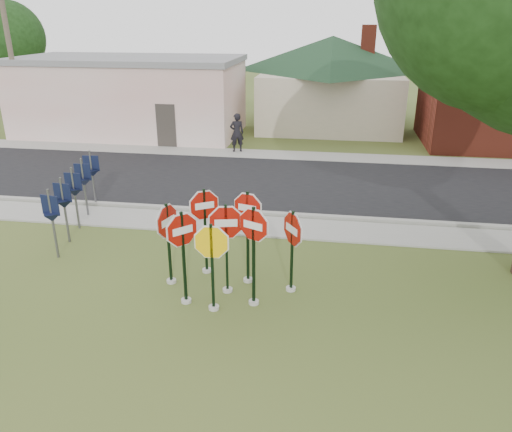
% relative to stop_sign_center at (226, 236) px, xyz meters
% --- Properties ---
extents(ground, '(120.00, 120.00, 0.00)m').
position_rel_stop_sign_center_xyz_m(ground, '(-0.04, -1.43, -1.47)').
color(ground, '#3D511E').
rests_on(ground, ground).
extents(sidewalk_near, '(60.00, 1.60, 0.06)m').
position_rel_stop_sign_center_xyz_m(sidewalk_near, '(-0.04, 4.07, -1.44)').
color(sidewalk_near, gray).
rests_on(sidewalk_near, ground).
extents(road, '(60.00, 7.00, 0.04)m').
position_rel_stop_sign_center_xyz_m(road, '(-0.04, 8.57, -1.45)').
color(road, black).
rests_on(road, ground).
extents(sidewalk_far, '(60.00, 1.60, 0.06)m').
position_rel_stop_sign_center_xyz_m(sidewalk_far, '(-0.04, 12.87, -1.44)').
color(sidewalk_far, gray).
rests_on(sidewalk_far, ground).
extents(curb, '(60.00, 0.20, 0.14)m').
position_rel_stop_sign_center_xyz_m(curb, '(-0.04, 5.07, -1.40)').
color(curb, gray).
rests_on(curb, ground).
extents(stop_sign_center, '(1.12, 0.27, 2.38)m').
position_rel_stop_sign_center_xyz_m(stop_sign_center, '(0.00, 0.00, 0.00)').
color(stop_sign_center, '#A7A69C').
rests_on(stop_sign_center, ground).
extents(stop_sign_yellow, '(1.08, 0.24, 2.22)m').
position_rel_stop_sign_center_xyz_m(stop_sign_yellow, '(-0.14, -0.83, -0.14)').
color(stop_sign_yellow, '#A7A69C').
rests_on(stop_sign_yellow, ground).
extents(stop_sign_left, '(0.75, 0.81, 2.38)m').
position_rel_stop_sign_center_xyz_m(stop_sign_left, '(-0.85, -0.64, -0.01)').
color(stop_sign_left, '#A7A69C').
rests_on(stop_sign_left, ground).
extents(stop_sign_right, '(0.97, 0.47, 2.52)m').
position_rel_stop_sign_center_xyz_m(stop_sign_right, '(0.72, -0.46, 0.09)').
color(stop_sign_right, '#A7A69C').
rests_on(stop_sign_right, ground).
extents(stop_sign_back_right, '(0.98, 0.30, 2.50)m').
position_rel_stop_sign_center_xyz_m(stop_sign_back_right, '(0.41, 0.57, 0.07)').
color(stop_sign_back_right, '#A7A69C').
rests_on(stop_sign_back_right, ground).
extents(stop_sign_back_left, '(0.90, 0.60, 2.40)m').
position_rel_stop_sign_center_xyz_m(stop_sign_back_left, '(-0.75, 0.90, 0.00)').
color(stop_sign_back_left, '#A7A69C').
rests_on(stop_sign_back_left, ground).
extents(stop_sign_far_right, '(0.65, 0.94, 2.19)m').
position_rel_stop_sign_center_xyz_m(stop_sign_far_right, '(1.52, 0.29, -0.14)').
color(stop_sign_far_right, '#A7A69C').
rests_on(stop_sign_far_right, ground).
extents(stop_sign_far_left, '(0.32, 1.10, 2.24)m').
position_rel_stop_sign_center_xyz_m(stop_sign_far_left, '(-1.49, 0.21, -0.11)').
color(stop_sign_far_left, '#A7A69C').
rests_on(stop_sign_far_left, ground).
extents(route_sign_row, '(1.43, 4.63, 2.00)m').
position_rel_stop_sign_center_xyz_m(route_sign_row, '(-5.44, 3.07, -0.24)').
color(route_sign_row, '#59595E').
rests_on(route_sign_row, ground).
extents(building_stucco, '(12.20, 6.20, 4.20)m').
position_rel_stop_sign_center_xyz_m(building_stucco, '(-9.03, 16.57, 0.68)').
color(building_stucco, silver).
rests_on(building_stucco, ground).
extents(building_house, '(11.60, 11.60, 6.20)m').
position_rel_stop_sign_center_xyz_m(building_house, '(1.97, 20.57, 2.18)').
color(building_house, '#B3A88E').
rests_on(building_house, ground).
extents(utility_pole_near, '(2.20, 0.26, 9.50)m').
position_rel_stop_sign_center_xyz_m(utility_pole_near, '(-14.04, 13.77, 3.50)').
color(utility_pole_near, '#47392F').
rests_on(utility_pole_near, ground).
extents(bg_tree_left, '(4.90, 4.90, 7.35)m').
position_rel_stop_sign_center_xyz_m(bg_tree_left, '(-20.04, 22.57, 3.41)').
color(bg_tree_left, black).
rests_on(bg_tree_left, ground).
extents(pedestrian, '(0.79, 0.66, 1.87)m').
position_rel_stop_sign_center_xyz_m(pedestrian, '(-2.33, 13.16, -0.47)').
color(pedestrian, black).
rests_on(pedestrian, sidewalk_far).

